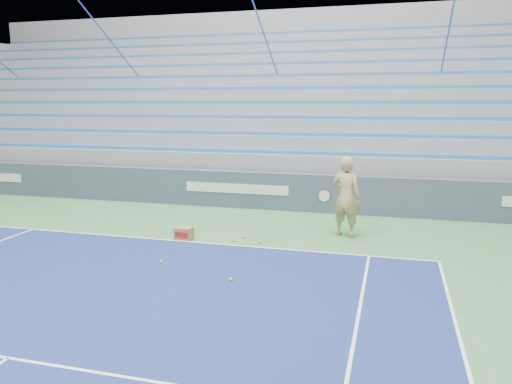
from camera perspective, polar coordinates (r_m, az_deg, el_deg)
sponsor_barrier at (r=15.11m, az=-2.09°, el=0.31°), size 30.00×0.32×1.10m
bleachers at (r=20.42m, az=2.76°, el=7.98°), size 31.00×9.15×7.30m
tennis_player at (r=11.94m, az=10.25°, el=-0.51°), size 1.01×0.94×1.92m
ball_box at (r=11.74m, az=-8.23°, el=-4.71°), size 0.40×0.32×0.29m
tennis_ball_0 at (r=11.14m, az=-1.15°, el=-6.02°), size 0.07×0.07×0.07m
tennis_ball_1 at (r=11.50m, az=-2.61°, el=-5.51°), size 0.07×0.07×0.07m
tennis_ball_2 at (r=11.79m, az=-1.32°, el=-5.11°), size 0.07×0.07×0.07m
tennis_ball_3 at (r=9.04m, az=-2.88°, el=-9.95°), size 0.07×0.07×0.07m
tennis_ball_4 at (r=11.82m, az=-7.16°, el=-5.14°), size 0.07×0.07×0.07m
tennis_ball_5 at (r=10.14m, az=-10.77°, el=-7.86°), size 0.07×0.07×0.07m
tennis_ball_6 at (r=11.36m, az=0.42°, el=-5.69°), size 0.07×0.07×0.07m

